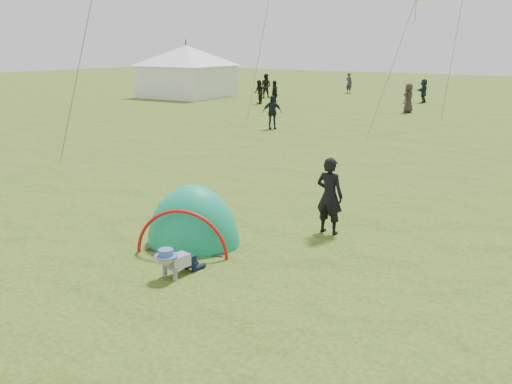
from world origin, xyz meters
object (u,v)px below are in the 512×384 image
Objects in this scene: standing_adult at (330,196)px; crawling_toddler at (176,261)px; event_marquee at (187,69)px; popup_tent at (194,244)px.

crawling_toddler is at bearing 73.71° from standing_adult.
popup_tent is at bearing -51.92° from event_marquee.
popup_tent is at bearing 49.02° from standing_adult.
crawling_toddler is 0.12× the size of event_marquee.
standing_adult is (1.96, 2.19, 0.84)m from popup_tent.
standing_adult reaches higher than popup_tent.
crawling_toddler is 34.94m from event_marquee.
standing_adult is 0.28× the size of event_marquee.
event_marquee is (-22.05, 24.89, 2.06)m from popup_tent.
popup_tent is 1.48× the size of standing_adult.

